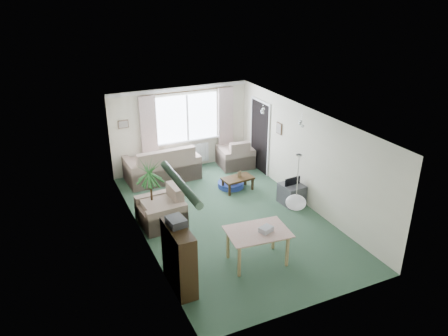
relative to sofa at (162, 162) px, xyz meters
name	(u,v)px	position (x,y,z in m)	size (l,w,h in m)	color
ground	(229,218)	(0.75, -2.75, -0.49)	(6.50, 6.50, 0.00)	#2E4D38
window	(187,118)	(0.95, 0.48, 1.01)	(1.80, 0.03, 1.30)	white
curtain_rod	(187,91)	(0.95, 0.40, 1.78)	(2.60, 0.03, 0.03)	black
curtain_left	(149,132)	(-0.20, 0.38, 0.78)	(0.45, 0.08, 2.00)	beige
curtain_right	(226,121)	(2.10, 0.38, 0.78)	(0.45, 0.08, 2.00)	beige
radiator	(189,154)	(0.95, 0.44, -0.09)	(1.20, 0.10, 0.55)	white
doorway	(260,137)	(2.73, -0.55, 0.51)	(0.03, 0.95, 2.00)	black
pendant_lamp	(296,202)	(0.95, -5.05, 0.99)	(0.36, 0.36, 0.36)	white
tinsel_garland	(180,183)	(-1.17, -5.05, 1.79)	(1.60, 1.60, 0.12)	#196626
bauble_cluster_a	(263,109)	(2.05, -1.85, 1.73)	(0.20, 0.20, 0.20)	silver
bauble_cluster_b	(301,121)	(2.35, -3.05, 1.73)	(0.20, 0.20, 0.20)	silver
wall_picture_back	(123,124)	(-0.85, 0.48, 1.06)	(0.28, 0.03, 0.22)	brown
wall_picture_right	(279,128)	(2.73, -1.55, 1.06)	(0.03, 0.24, 0.30)	brown
sofa	(162,162)	(0.00, 0.00, 0.00)	(1.95, 1.03, 0.97)	beige
armchair_corner	(235,152)	(2.22, -0.02, -0.07)	(0.94, 0.89, 0.84)	beige
armchair_left	(161,207)	(-0.75, -2.33, -0.05)	(0.97, 0.92, 0.87)	beige
coffee_table	(238,184)	(1.57, -1.52, -0.31)	(0.80, 0.44, 0.36)	black
photo_frame	(240,174)	(1.63, -1.50, -0.05)	(0.12, 0.02, 0.16)	brown
bookshelf	(179,258)	(-1.09, -4.57, 0.12)	(0.33, 0.99, 1.21)	black
hifi_box	(176,222)	(-1.08, -4.47, 0.79)	(0.28, 0.35, 0.14)	#3E3F44
houseplant	(151,192)	(-0.90, -2.19, 0.28)	(0.66, 0.66, 1.53)	#1F5A20
dining_table	(257,247)	(0.52, -4.50, -0.15)	(1.08, 0.72, 0.68)	tan
gift_box	(266,230)	(0.65, -4.58, 0.25)	(0.25, 0.18, 0.12)	#B9B7C3
tv_cube	(292,194)	(2.45, -2.72, -0.23)	(0.50, 0.55, 0.50)	#39383D
pet_bed	(231,184)	(1.49, -1.26, -0.42)	(0.69, 0.69, 0.14)	#212399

